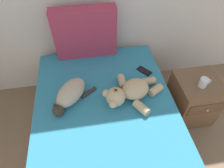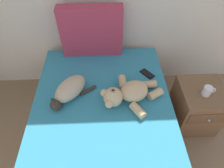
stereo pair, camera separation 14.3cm
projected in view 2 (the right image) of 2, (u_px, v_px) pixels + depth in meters
bed at (104, 136)px, 1.79m from camera, size 1.27×1.93×0.56m
patterned_cushion at (91, 32)px, 1.97m from camera, size 0.63×0.13×0.53m
cat at (69, 90)px, 1.70m from camera, size 0.40×0.40×0.15m
teddy_bear at (128, 93)px, 1.67m from camera, size 0.56×0.47×0.18m
cell_phone at (147, 74)px, 1.93m from camera, size 0.15×0.16×0.01m
nightstand at (196, 106)px, 2.04m from camera, size 0.44×0.47×0.52m
mug at (207, 91)px, 1.78m from camera, size 0.12×0.08×0.09m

